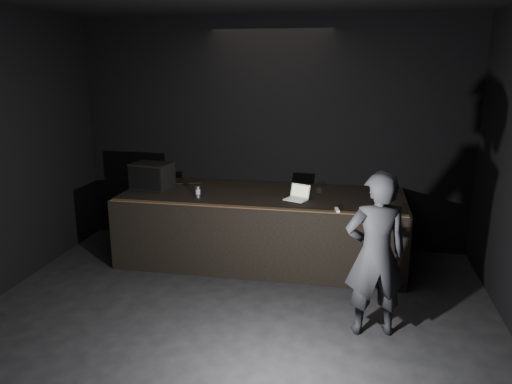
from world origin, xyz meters
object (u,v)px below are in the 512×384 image
object	(u,v)px
laptop	(298,196)
stage_riser	(262,227)
stage_monitor	(152,176)
beer_can	(198,192)
person	(376,254)

from	to	relation	value
laptop	stage_riser	bearing A→B (deg)	-175.71
stage_monitor	beer_can	distance (m)	0.92
stage_riser	stage_monitor	size ratio (longest dim) A/B	6.37
stage_monitor	person	world-z (taller)	person
stage_riser	laptop	world-z (taller)	laptop
stage_riser	beer_can	world-z (taller)	beer_can
person	stage_riser	bearing A→B (deg)	-62.07
stage_monitor	person	xyz separation A→B (m)	(3.19, -1.80, -0.30)
stage_monitor	laptop	world-z (taller)	stage_monitor
laptop	beer_can	distance (m)	1.38
stage_monitor	laptop	size ratio (longest dim) A/B	1.73
stage_riser	laptop	distance (m)	0.79
stage_monitor	person	bearing A→B (deg)	-19.60
stage_riser	laptop	size ratio (longest dim) A/B	10.99
stage_riser	stage_monitor	bearing A→B (deg)	179.15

